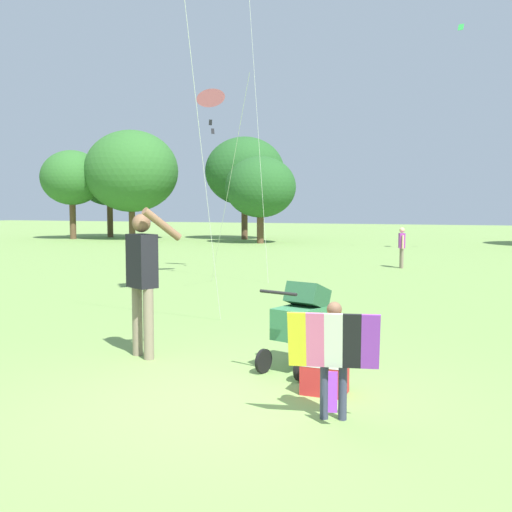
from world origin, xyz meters
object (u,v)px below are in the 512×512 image
object	(u,v)px
child_with_butterfly_kite	(334,349)
stroller	(302,318)
person_adult_flyer	(143,271)
person_sitting_far	(402,244)
kite_green_novelty	(211,99)
cooler_box	(325,376)

from	to	relation	value
child_with_butterfly_kite	stroller	size ratio (longest dim) A/B	0.95
child_with_butterfly_kite	person_adult_flyer	xyz separation A→B (m)	(-2.79, 1.34, 0.44)
child_with_butterfly_kite	stroller	distance (m)	1.70
person_adult_flyer	person_sitting_far	distance (m)	12.54
person_adult_flyer	kite_green_novelty	xyz separation A→B (m)	(-2.60, 7.39, 3.49)
kite_green_novelty	person_sitting_far	size ratio (longest dim) A/B	3.84
person_adult_flyer	child_with_butterfly_kite	bearing A→B (deg)	-25.61
person_adult_flyer	person_sitting_far	size ratio (longest dim) A/B	1.50
child_with_butterfly_kite	person_adult_flyer	distance (m)	3.13
child_with_butterfly_kite	kite_green_novelty	world-z (taller)	kite_green_novelty
person_sitting_far	cooler_box	size ratio (longest dim) A/B	2.80
stroller	kite_green_novelty	xyz separation A→B (m)	(-4.64, 7.21, 3.97)
person_sitting_far	cooler_box	world-z (taller)	person_sitting_far
stroller	cooler_box	size ratio (longest dim) A/B	2.50
child_with_butterfly_kite	stroller	xyz separation A→B (m)	(-0.76, 1.52, -0.04)
kite_green_novelty	person_sitting_far	xyz separation A→B (m)	(4.06, 5.05, -3.84)
person_adult_flyer	cooler_box	world-z (taller)	person_adult_flyer
kite_green_novelty	cooler_box	size ratio (longest dim) A/B	10.75
kite_green_novelty	stroller	bearing A→B (deg)	-57.26
person_adult_flyer	person_sitting_far	bearing A→B (deg)	83.31
kite_green_novelty	person_sitting_far	distance (m)	7.53
kite_green_novelty	person_sitting_far	world-z (taller)	kite_green_novelty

